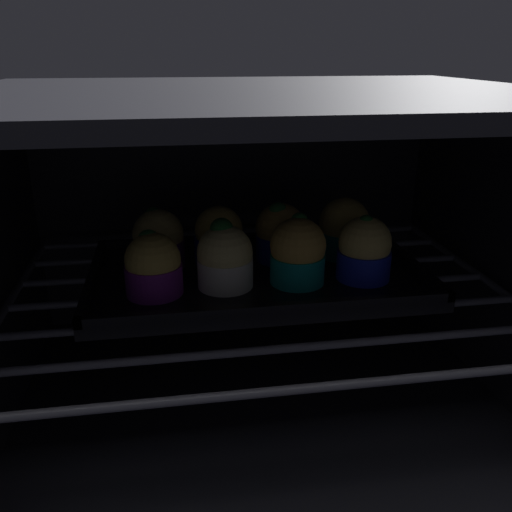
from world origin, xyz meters
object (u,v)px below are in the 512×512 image
Objects in this scene: muffin_row1_col0 at (158,240)px; baking_tray at (256,276)px; muffin_row0_col2 at (298,253)px; muffin_row1_col2 at (280,234)px; muffin_row0_col0 at (153,266)px; muffin_row0_col3 at (364,250)px; muffin_row1_col1 at (219,237)px; muffin_row1_col3 at (344,229)px; muffin_row0_col1 at (225,258)px.

baking_tray is at bearing -18.48° from muffin_row1_col0.
muffin_row1_col2 is (-0.46, 7.12, -0.19)cm from muffin_row0_col2.
muffin_row0_col0 is 22.83cm from muffin_row0_col3.
muffin_row1_col0 is 14.41cm from muffin_row1_col2.
muffin_row1_col3 is (15.27, -0.23, 0.25)cm from muffin_row1_col1.
muffin_row0_col3 reaches higher than muffin_row1_col0.
muffin_row0_col1 reaches higher than muffin_row1_col1.
muffin_row0_col0 is at bearing -133.86° from muffin_row1_col1.
muffin_row0_col1 is (-3.89, -3.40, 3.70)cm from baking_tray.
baking_tray is at bearing 19.64° from muffin_row0_col0.
baking_tray is at bearing -44.69° from muffin_row1_col1.
muffin_row1_col2 is at bearing -179.82° from muffin_row1_col3.
muffin_row0_col3 is at bearing -17.67° from baking_tray.
muffin_row1_col0 reaches higher than baking_tray.
muffin_row0_col3 is (11.45, -3.65, 3.79)cm from baking_tray.
muffin_row0_col0 is at bearing -178.24° from muffin_row0_col2.
muffin_row0_col2 is (7.86, -0.19, 0.22)cm from muffin_row0_col1.
muffin_row1_col2 is (7.35, -0.25, 0.14)cm from muffin_row1_col1.
muffin_row1_col2 is (3.52, 3.54, 3.73)cm from baking_tray.
baking_tray is 6.35cm from muffin_row0_col1.
muffin_row0_col0 is 0.93× the size of muffin_row1_col3.
muffin_row1_col2 is at bearing 45.13° from baking_tray.
muffin_row0_col3 is at bearing -0.48° from muffin_row0_col2.
muffin_row1_col1 is at bearing 136.62° from muffin_row0_col2.
muffin_row1_col2 reaches higher than muffin_row1_col0.
baking_tray is 5.36× the size of muffin_row1_col0.
muffin_row1_col3 is (7.46, 7.15, -0.08)cm from muffin_row0_col2.
muffin_row1_col1 is (7.54, 7.85, 0.08)cm from muffin_row0_col0.
muffin_row1_col0 is at bearing 179.59° from muffin_row1_col2.
muffin_row0_col1 is 1.10× the size of muffin_row1_col1.
muffin_row1_col2 is at bearing 27.02° from muffin_row0_col0.
muffin_row0_col3 is 1.01× the size of muffin_row1_col3.
muffin_row0_col2 is 1.05× the size of muffin_row1_col3.
muffin_row1_col3 is (-0.01, 7.21, 0.05)cm from muffin_row0_col3.
muffin_row1_col0 is 0.96× the size of muffin_row1_col3.
baking_tray is 4.93× the size of muffin_row0_col1.
muffin_row1_col0 is 22.33cm from muffin_row1_col3.
muffin_row0_col1 is 15.34cm from muffin_row0_col3.
muffin_row1_col1 is 0.95× the size of muffin_row1_col2.
muffin_row0_col1 is 1.04× the size of muffin_row1_col2.
muffin_row1_col1 is at bearing 135.31° from baking_tray.
muffin_row0_col0 is 0.98× the size of muffin_row1_col0.
muffin_row0_col3 is at bearing 1.03° from muffin_row0_col0.
muffin_row0_col0 reaches higher than baking_tray.
baking_tray is 5.05× the size of muffin_row0_col3.
muffin_row0_col3 is 23.50cm from muffin_row1_col0.
muffin_row1_col0 and muffin_row1_col1 have the same top height.
muffin_row1_col3 reaches higher than baking_tray.
muffin_row1_col3 is at bearing 0.18° from muffin_row1_col2.
muffin_row1_col2 is (7.41, 6.93, 0.03)cm from muffin_row0_col1.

